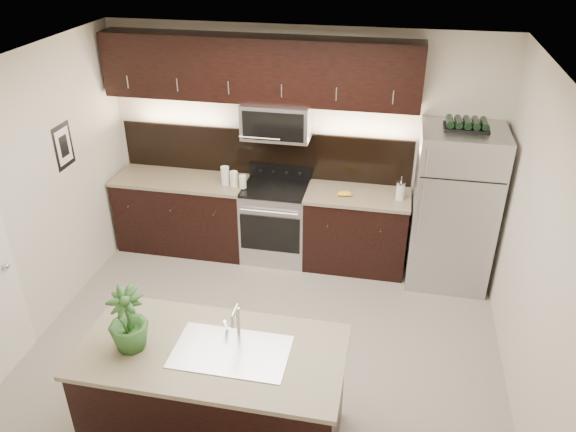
# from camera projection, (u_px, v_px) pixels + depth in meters

# --- Properties ---
(ground) EXTENTS (4.50, 4.50, 0.00)m
(ground) POSITION_uv_depth(u_px,v_px,m) (264.00, 350.00, 5.46)
(ground) COLOR gray
(ground) RESTS_ON ground
(room_walls) EXTENTS (4.52, 4.02, 2.71)m
(room_walls) POSITION_uv_depth(u_px,v_px,m) (246.00, 195.00, 4.63)
(room_walls) COLOR beige
(room_walls) RESTS_ON ground
(counter_run) EXTENTS (3.51, 0.65, 0.94)m
(counter_run) POSITION_uv_depth(u_px,v_px,m) (259.00, 220.00, 6.76)
(counter_run) COLOR black
(counter_run) RESTS_ON ground
(upper_fixtures) EXTENTS (3.49, 0.40, 1.66)m
(upper_fixtures) POSITION_uv_depth(u_px,v_px,m) (261.00, 80.00, 6.08)
(upper_fixtures) COLOR black
(upper_fixtures) RESTS_ON counter_run
(island) EXTENTS (1.96, 0.96, 0.94)m
(island) POSITION_uv_depth(u_px,v_px,m) (215.00, 395.00, 4.33)
(island) COLOR black
(island) RESTS_ON ground
(sink_faucet) EXTENTS (0.84, 0.50, 0.28)m
(sink_faucet) POSITION_uv_depth(u_px,v_px,m) (231.00, 349.00, 4.08)
(sink_faucet) COLOR silver
(sink_faucet) RESTS_ON island
(refrigerator) EXTENTS (0.87, 0.79, 1.80)m
(refrigerator) POSITION_uv_depth(u_px,v_px,m) (453.00, 208.00, 6.12)
(refrigerator) COLOR #B2B2B7
(refrigerator) RESTS_ON ground
(wine_rack) EXTENTS (0.45, 0.28, 0.10)m
(wine_rack) POSITION_uv_depth(u_px,v_px,m) (467.00, 124.00, 5.66)
(wine_rack) COLOR black
(wine_rack) RESTS_ON refrigerator
(plant) EXTENTS (0.33, 0.33, 0.51)m
(plant) POSITION_uv_depth(u_px,v_px,m) (127.00, 319.00, 4.00)
(plant) COLOR #275221
(plant) RESTS_ON island
(canisters) EXTENTS (0.32, 0.15, 0.22)m
(canisters) POSITION_uv_depth(u_px,v_px,m) (232.00, 178.00, 6.48)
(canisters) COLOR silver
(canisters) RESTS_ON counter_run
(french_press) EXTENTS (0.09, 0.09, 0.27)m
(french_press) POSITION_uv_depth(u_px,v_px,m) (400.00, 191.00, 6.16)
(french_press) COLOR silver
(french_press) RESTS_ON counter_run
(bananas) EXTENTS (0.18, 0.16, 0.05)m
(bananas) POSITION_uv_depth(u_px,v_px,m) (340.00, 193.00, 6.29)
(bananas) COLOR gold
(bananas) RESTS_ON counter_run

